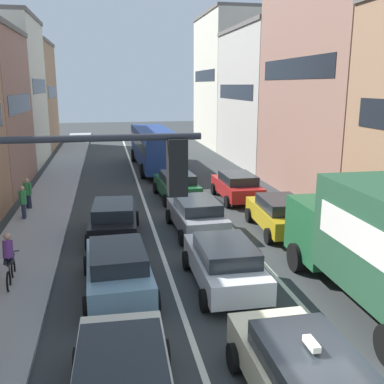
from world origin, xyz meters
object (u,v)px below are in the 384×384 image
sedan_right_lane_behind_truck (280,214)px  pedestrian_far_sidewalk (28,192)px  traffic_light_pole (48,249)px  sedan_left_lane_front (122,384)px  sedan_left_lane_third (114,219)px  coupe_centre_lane_fourth (177,185)px  taxi_centre_lane_front (305,378)px  bus_mid_queue_primary (155,146)px  cyclist_on_sidewalk (9,260)px  pedestrian_mid_sidewalk (23,201)px  sedan_centre_lane_second (224,262)px  wagon_left_lane_second (118,268)px  hatchback_centre_lane_third (197,214)px  wagon_right_lane_far (237,186)px

sedan_right_lane_behind_truck → pedestrian_far_sidewalk: pedestrian_far_sidewalk is taller
traffic_light_pole → sedan_left_lane_front: size_ratio=1.26×
sedan_left_lane_third → coupe_centre_lane_fourth: bearing=-28.5°
taxi_centre_lane_front → bus_mid_queue_primary: (0.01, 25.71, 0.96)m
cyclist_on_sidewalk → pedestrian_mid_sidewalk: size_ratio=1.04×
traffic_light_pole → sedan_right_lane_behind_truck: traffic_light_pole is taller
sedan_centre_lane_second → cyclist_on_sidewalk: cyclist_on_sidewalk is taller
wagon_left_lane_second → pedestrian_far_sidewalk: pedestrian_far_sidewalk is taller
taxi_centre_lane_front → sedan_centre_lane_second: taxi_centre_lane_front is taller
hatchback_centre_lane_third → wagon_left_lane_second: bearing=143.7°
wagon_left_lane_second → pedestrian_far_sidewalk: size_ratio=2.63×
sedan_left_lane_third → wagon_right_lane_far: size_ratio=1.02×
taxi_centre_lane_front → sedan_left_lane_front: 3.40m
traffic_light_pole → cyclist_on_sidewalk: size_ratio=3.18×
sedan_right_lane_behind_truck → wagon_right_lane_far: size_ratio=1.02×
hatchback_centre_lane_third → pedestrian_mid_sidewalk: size_ratio=2.63×
sedan_centre_lane_second → hatchback_centre_lane_third: same height
hatchback_centre_lane_third → sedan_right_lane_behind_truck: size_ratio=0.99×
traffic_light_pole → pedestrian_mid_sidewalk: size_ratio=3.31×
wagon_left_lane_second → bus_mid_queue_primary: 20.18m
traffic_light_pole → pedestrian_mid_sidewalk: traffic_light_pole is taller
coupe_centre_lane_fourth → wagon_right_lane_far: size_ratio=1.02×
sedan_left_lane_front → wagon_right_lane_far: same height
taxi_centre_lane_front → sedan_left_lane_third: bearing=16.7°
sedan_centre_lane_second → bus_mid_queue_primary: bearing=0.3°
pedestrian_far_sidewalk → sedan_centre_lane_second: bearing=-103.2°
hatchback_centre_lane_third → cyclist_on_sidewalk: (-6.72, -3.97, 0.05)m
taxi_centre_lane_front → bus_mid_queue_primary: bearing=-0.1°
bus_mid_queue_primary → cyclist_on_sidewalk: bus_mid_queue_primary is taller
sedan_left_lane_front → sedan_centre_lane_second: 6.15m
sedan_left_lane_front → pedestrian_far_sidewalk: bearing=16.4°
wagon_left_lane_second → sedan_left_lane_third: size_ratio=0.99×
traffic_light_pole → wagon_right_lane_far: traffic_light_pole is taller
sedan_left_lane_front → sedan_left_lane_third: size_ratio=0.99×
sedan_left_lane_third → coupe_centre_lane_fourth: (3.52, 5.73, 0.00)m
bus_mid_queue_primary → wagon_right_lane_far: bearing=-162.7°
coupe_centre_lane_fourth → pedestrian_far_sidewalk: size_ratio=2.66×
traffic_light_pole → coupe_centre_lane_fourth: 17.88m
wagon_left_lane_second → hatchback_centre_lane_third: same height
hatchback_centre_lane_third → wagon_right_lane_far: same height
sedan_left_lane_front → bus_mid_queue_primary: (3.39, 25.26, 0.96)m
traffic_light_pole → sedan_left_lane_front: (0.98, 0.82, -3.02)m
sedan_left_lane_third → pedestrian_far_sidewalk: pedestrian_far_sidewalk is taller
bus_mid_queue_primary → pedestrian_far_sidewalk: (-7.41, -9.99, -0.81)m
hatchback_centre_lane_third → wagon_right_lane_far: size_ratio=1.01×
sedan_centre_lane_second → sedan_left_lane_third: (-3.25, 5.30, 0.00)m
sedan_left_lane_third → cyclist_on_sidewalk: (-3.27, -4.00, 0.05)m
sedan_centre_lane_second → cyclist_on_sidewalk: size_ratio=2.49×
sedan_right_lane_behind_truck → bus_mid_queue_primary: 15.83m
coupe_centre_lane_fourth → pedestrian_mid_sidewalk: (-7.56, -2.67, 0.15)m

